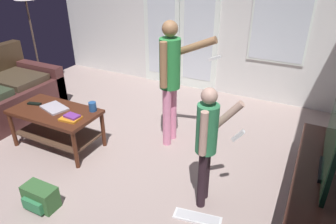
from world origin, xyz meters
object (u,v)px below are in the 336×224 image
Objects in this scene: flat_screen_tv at (331,143)px; person_child at (207,139)px; tv_stand at (318,188)px; laptop_closed at (54,108)px; coffee_table at (56,120)px; tv_remote_black at (34,104)px; backpack at (40,197)px; cup_near_edge at (93,107)px; book_stack at (71,118)px; person_adult at (171,74)px; loose_keyboard at (197,218)px.

person_child reaches higher than flat_screen_tv.
tv_stand is 2.99m from laptop_closed.
coffee_table is 0.89× the size of person_child.
laptop_closed reaches higher than tv_stand.
tv_remote_black is at bearing 178.27° from coffee_table.
backpack is at bearing -38.46° from laptop_closed.
cup_near_edge reaches higher than backpack.
book_stack is at bearing 178.75° from person_child.
person_child is 1.63m from book_stack.
backpack is (-0.59, -1.59, -0.80)m from person_adult.
laptop_closed is (-1.22, -0.68, -0.41)m from person_adult.
person_child is 2.63× the size of loose_keyboard.
person_adult reaches higher than flat_screen_tv.
laptop_closed is at bearing -150.90° from person_adult.
person_child is 5.23× the size of book_stack.
coffee_table is at bearing 176.76° from person_child.
person_adult reaches higher than tv_remote_black.
coffee_table is at bearing -173.64° from flat_screen_tv.
book_stack is (-1.66, 0.28, 0.50)m from loose_keyboard.
flat_screen_tv is 6.41× the size of tv_remote_black.
coffee_table is 6.25× the size of tv_remote_black.
tv_remote_black is 0.67m from book_stack.
cup_near_edge is at bearing 25.11° from coffee_table.
tv_stand is at bearing 23.95° from person_child.
flat_screen_tv is 0.91× the size of person_child.
laptop_closed and tv_remote_black have the same top height.
cup_near_edge reaches higher than loose_keyboard.
tv_stand is 7.73× the size of book_stack.
person_child is at bearing -155.84° from flat_screen_tv.
cup_near_edge reaches higher than tv_stand.
backpack is 0.73× the size of loose_keyboard.
person_child reaches higher than cup_near_edge.
loose_keyboard is 2.40m from tv_remote_black.
cup_near_edge is at bearing 99.38° from backpack.
person_adult is at bearing 42.62° from book_stack.
flat_screen_tv is 3.36× the size of laptop_closed.
tv_remote_black reaches higher than tv_stand.
loose_keyboard is at bearing -144.19° from flat_screen_tv.
person_adult reaches higher than coffee_table.
book_stack is at bearing 108.45° from backpack.
book_stack is at bearing -22.04° from tv_remote_black.
person_adult is 8.94× the size of tv_remote_black.
backpack reaches higher than loose_keyboard.
tv_stand is 1.17m from loose_keyboard.
backpack is at bearing -159.46° from loose_keyboard.
tv_remote_black is (-0.33, 0.01, 0.15)m from coffee_table.
cup_near_edge reaches higher than book_stack.
person_adult reaches higher than cup_near_edge.
book_stack is at bearing -171.20° from flat_screen_tv.
tv_remote_black is (-0.30, -0.03, 0.00)m from laptop_closed.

